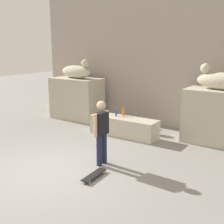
% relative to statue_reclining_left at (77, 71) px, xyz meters
% --- Properties ---
extents(ground_plane, '(40.00, 40.00, 0.00)m').
position_rel_statue_reclining_left_xyz_m(ground_plane, '(2.82, -4.19, -1.98)').
color(ground_plane, gray).
extents(facade_wall, '(10.15, 0.60, 6.47)m').
position_rel_statue_reclining_left_xyz_m(facade_wall, '(2.82, 1.21, 1.26)').
color(facade_wall, '#A6998F').
rests_on(facade_wall, ground_plane).
extents(pedestal_left, '(2.10, 1.12, 1.69)m').
position_rel_statue_reclining_left_xyz_m(pedestal_left, '(-0.04, 0.01, -1.13)').
color(pedestal_left, '#B7AD99').
rests_on(pedestal_left, ground_plane).
extents(pedestal_right, '(2.10, 1.12, 1.69)m').
position_rel_statue_reclining_left_xyz_m(pedestal_right, '(5.68, 0.01, -1.13)').
color(pedestal_right, '#B7AD99').
rests_on(pedestal_right, ground_plane).
extents(statue_reclining_left, '(1.66, 0.79, 0.78)m').
position_rel_statue_reclining_left_xyz_m(statue_reclining_left, '(0.00, 0.00, 0.00)').
color(statue_reclining_left, '#BFB79E').
rests_on(statue_reclining_left, pedestal_left).
extents(statue_reclining_right, '(1.66, 0.75, 0.78)m').
position_rel_statue_reclining_left_xyz_m(statue_reclining_right, '(5.65, 0.01, 0.00)').
color(statue_reclining_right, '#BFB79E').
rests_on(statue_reclining_right, pedestal_right).
extents(ledge_block, '(2.36, 0.69, 0.64)m').
position_rel_statue_reclining_left_xyz_m(ledge_block, '(2.82, -0.97, -1.66)').
color(ledge_block, '#B7AD99').
rests_on(ledge_block, ground_plane).
extents(skater, '(0.23, 0.54, 1.67)m').
position_rel_statue_reclining_left_xyz_m(skater, '(3.59, -3.33, -1.05)').
color(skater, '#1E233F').
rests_on(skater, ground_plane).
extents(skateboard, '(0.24, 0.81, 0.08)m').
position_rel_statue_reclining_left_xyz_m(skateboard, '(3.89, -4.06, -1.91)').
color(skateboard, black).
rests_on(skateboard, ground_plane).
extents(bottle_blue, '(0.06, 0.06, 0.26)m').
position_rel_statue_reclining_left_xyz_m(bottle_blue, '(2.50, -0.93, -1.23)').
color(bottle_blue, '#194C99').
rests_on(bottle_blue, ledge_block).
extents(bottle_orange, '(0.07, 0.07, 0.31)m').
position_rel_statue_reclining_left_xyz_m(bottle_orange, '(2.70, -0.80, -1.21)').
color(bottle_orange, orange).
rests_on(bottle_orange, ledge_block).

